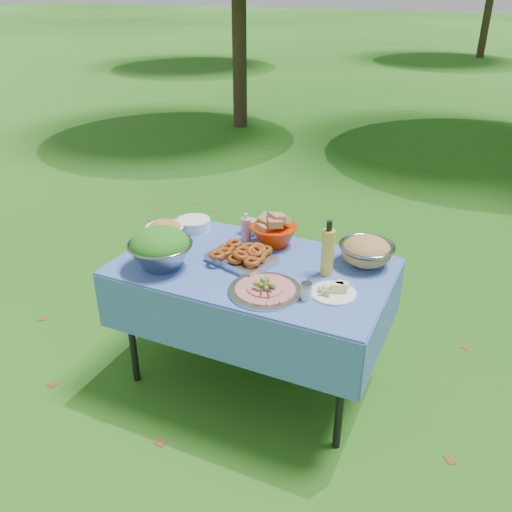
{
  "coord_description": "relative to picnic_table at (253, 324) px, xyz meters",
  "views": [
    {
      "loc": [
        1.1,
        -2.33,
        2.15
      ],
      "look_at": [
        0.02,
        0.0,
        0.82
      ],
      "focal_mm": 38.0,
      "sensor_mm": 36.0,
      "label": 1
    }
  ],
  "objects": [
    {
      "name": "ground",
      "position": [
        0.0,
        0.0,
        -0.38
      ],
      "size": [
        80.0,
        80.0,
        0.0
      ],
      "primitive_type": "plane",
      "color": "#0F3D0B",
      "rests_on": "ground"
    },
    {
      "name": "picnic_table",
      "position": [
        0.0,
        0.0,
        0.0
      ],
      "size": [
        1.46,
        0.86,
        0.76
      ],
      "primitive_type": "cube",
      "color": "#84AFFF",
      "rests_on": "ground"
    },
    {
      "name": "salad_bowl",
      "position": [
        -0.44,
        -0.22,
        0.49
      ],
      "size": [
        0.42,
        0.42,
        0.23
      ],
      "primitive_type": null,
      "rotation": [
        0.0,
        0.0,
        -0.25
      ],
      "color": "gray",
      "rests_on": "picnic_table"
    },
    {
      "name": "pasta_bowl_white",
      "position": [
        -0.61,
        0.08,
        0.44
      ],
      "size": [
        0.24,
        0.24,
        0.12
      ],
      "primitive_type": null,
      "rotation": [
        0.0,
        0.0,
        -0.1
      ],
      "color": "white",
      "rests_on": "picnic_table"
    },
    {
      "name": "plate_stack",
      "position": [
        -0.53,
        0.28,
        0.41
      ],
      "size": [
        0.24,
        0.24,
        0.07
      ],
      "primitive_type": "cylinder",
      "rotation": [
        0.0,
        0.0,
        0.24
      ],
      "color": "white",
      "rests_on": "picnic_table"
    },
    {
      "name": "wipes_box",
      "position": [
        -0.19,
        0.37,
        0.42
      ],
      "size": [
        0.1,
        0.08,
        0.09
      ],
      "primitive_type": "cube",
      "rotation": [
        0.0,
        0.0,
        -0.06
      ],
      "color": "#7BBBC6",
      "rests_on": "picnic_table"
    },
    {
      "name": "sanitizer_bottle",
      "position": [
        -0.17,
        0.27,
        0.47
      ],
      "size": [
        0.06,
        0.06,
        0.17
      ],
      "primitive_type": "cylinder",
      "rotation": [
        0.0,
        0.0,
        -0.04
      ],
      "color": "pink",
      "rests_on": "picnic_table"
    },
    {
      "name": "bread_bowl",
      "position": [
        0.0,
        0.29,
        0.47
      ],
      "size": [
        0.3,
        0.3,
        0.18
      ],
      "primitive_type": null,
      "rotation": [
        0.0,
        0.0,
        0.13
      ],
      "color": "red",
      "rests_on": "picnic_table"
    },
    {
      "name": "pasta_bowl_steel",
      "position": [
        0.55,
        0.27,
        0.46
      ],
      "size": [
        0.3,
        0.3,
        0.16
      ],
      "primitive_type": null,
      "rotation": [
        0.0,
        0.0,
        0.03
      ],
      "color": "gray",
      "rests_on": "picnic_table"
    },
    {
      "name": "fried_tray",
      "position": [
        -0.07,
        0.01,
        0.42
      ],
      "size": [
        0.4,
        0.33,
        0.08
      ],
      "primitive_type": "cube",
      "rotation": [
        0.0,
        0.0,
        -0.29
      ],
      "color": "#B9BABD",
      "rests_on": "picnic_table"
    },
    {
      "name": "charcuterie_platter",
      "position": [
        0.17,
        -0.23,
        0.42
      ],
      "size": [
        0.45,
        0.45,
        0.08
      ],
      "primitive_type": "cylinder",
      "rotation": [
        0.0,
        0.0,
        0.27
      ],
      "color": "#B0B3B7",
      "rests_on": "picnic_table"
    },
    {
      "name": "oil_bottle",
      "position": [
        0.39,
        0.08,
        0.53
      ],
      "size": [
        0.07,
        0.07,
        0.3
      ],
      "primitive_type": "cylinder",
      "rotation": [
        0.0,
        0.0,
        0.12
      ],
      "color": "gold",
      "rests_on": "picnic_table"
    },
    {
      "name": "cheese_plate",
      "position": [
        0.48,
        -0.1,
        0.41
      ],
      "size": [
        0.24,
        0.24,
        0.06
      ],
      "primitive_type": "cylinder",
      "rotation": [
        0.0,
        0.0,
        -0.03
      ],
      "color": "white",
      "rests_on": "picnic_table"
    },
    {
      "name": "shaker",
      "position": [
        0.38,
        -0.21,
        0.42
      ],
      "size": [
        0.07,
        0.07,
        0.09
      ],
      "primitive_type": "cylinder",
      "rotation": [
        0.0,
        0.0,
        0.3
      ],
      "color": "white",
      "rests_on": "picnic_table"
    }
  ]
}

